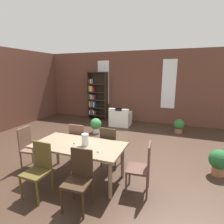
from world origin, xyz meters
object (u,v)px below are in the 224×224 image
dining_chair_head_right (142,166)px  dining_chair_far_left (79,141)px  armchair_white (120,119)px  potted_plant_window (96,125)px  dining_chair_head_left (30,146)px  dining_chair_near_left (39,168)px  potted_plant_corner (179,126)px  dining_chair_far_right (110,145)px  bookshelf_tall (96,96)px  potted_plant_by_shelf (219,161)px  dining_table (79,148)px  vase_on_table (85,140)px  dining_chair_near_right (79,177)px

dining_chair_head_right → dining_chair_far_left: size_ratio=1.00×
armchair_white → potted_plant_window: 1.33m
dining_chair_head_left → potted_plant_window: dining_chair_head_left is taller
dining_chair_near_left → potted_plant_corner: (2.26, 4.48, -0.24)m
dining_chair_far_right → armchair_white: size_ratio=1.13×
dining_chair_head_right → potted_plant_corner: 3.84m
dining_chair_near_left → bookshelf_tall: (-1.42, 5.35, 0.54)m
armchair_white → potted_plant_by_shelf: size_ratio=1.48×
potted_plant_corner → dining_table: bearing=-116.0°
dining_chair_head_right → potted_plant_corner: (0.57, 3.79, -0.24)m
dining_chair_head_right → potted_plant_window: dining_chair_head_right is taller
dining_chair_head_left → dining_chair_far_right: size_ratio=1.00×
dining_chair_far_left → armchair_white: (-0.01, 3.30, -0.23)m
potted_plant_by_shelf → potted_plant_corner: 2.79m
vase_on_table → potted_plant_window: 3.03m
dining_chair_head_left → bookshelf_tall: bookshelf_tall is taller
dining_table → bookshelf_tall: (-1.83, 4.67, 0.40)m
dining_chair_near_left → potted_plant_by_shelf: dining_chair_near_left is taller
dining_chair_far_right → potted_plant_corner: dining_chair_far_right is taller
dining_chair_near_right → potted_plant_by_shelf: bearing=38.6°
dining_table → vase_on_table: bearing=0.0°
dining_chair_head_left → potted_plant_corner: dining_chair_head_left is taller
dining_chair_far_left → bookshelf_tall: size_ratio=0.44×
dining_chair_far_right → potted_plant_by_shelf: dining_chair_far_right is taller
potted_plant_by_shelf → potted_plant_corner: potted_plant_by_shelf is taller
armchair_white → dining_chair_head_right: bearing=-66.8°
dining_chair_near_right → armchair_white: size_ratio=1.13×
dining_chair_head_right → dining_chair_near_right: (-0.88, -0.69, 0.00)m
dining_chair_head_left → potted_plant_corner: (3.14, 3.81, -0.24)m
dining_chair_far_left → dining_chair_head_left: bearing=-141.8°
dining_chair_far_right → bookshelf_tall: size_ratio=0.44×
vase_on_table → potted_plant_corner: bearing=65.8°
potted_plant_corner → armchair_white: bearing=175.5°
bookshelf_tall → armchair_white: 1.75m
dining_chair_head_left → dining_chair_far_left: 1.11m
dining_chair_near_left → dining_chair_head_left: 1.11m
dining_table → potted_plant_corner: bearing=64.0°
bookshelf_tall → potted_plant_by_shelf: bookshelf_tall is taller
dining_chair_head_left → dining_chair_head_right: same height
dining_table → bookshelf_tall: size_ratio=0.84×
dining_chair_head_right → potted_plant_window: 3.56m
dining_chair_far_right → dining_chair_far_left: same height
dining_chair_far_right → potted_plant_corner: 3.45m
bookshelf_tall → potted_plant_window: size_ratio=4.09×
dining_table → bookshelf_tall: bearing=111.4°
dining_chair_near_left → dining_chair_head_right: size_ratio=1.00×
dining_chair_far_left → dining_table: bearing=-59.1°
dining_chair_far_right → potted_plant_window: 2.49m
dining_chair_near_left → bookshelf_tall: bearing=104.9°
dining_chair_far_left → bookshelf_tall: 4.27m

